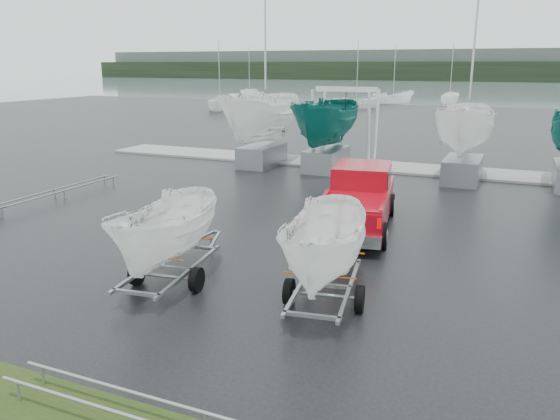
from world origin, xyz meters
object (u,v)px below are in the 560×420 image
(trailer_hitched, at_px, (328,187))
(pickup_truck, at_px, (359,196))
(trailer_parked, at_px, (165,178))
(boat_hoist, at_px, (345,115))

(trailer_hitched, bearing_deg, pickup_truck, 90.00)
(trailer_hitched, distance_m, trailer_parked, 3.90)
(pickup_truck, height_order, boat_hoist, boat_hoist)
(pickup_truck, relative_size, trailer_parked, 1.24)
(pickup_truck, xyz_separation_m, trailer_parked, (-2.88, -6.84, 1.66))
(trailer_hitched, bearing_deg, trailer_parked, 178.08)
(boat_hoist, bearing_deg, trailer_parked, -86.96)
(trailer_parked, distance_m, boat_hoist, 17.75)
(pickup_truck, bearing_deg, trailer_hitched, -90.00)
(trailer_hitched, xyz_separation_m, boat_hoist, (-4.81, 17.25, -0.07))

